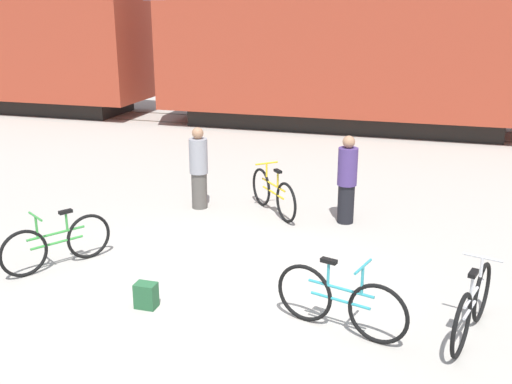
{
  "coord_description": "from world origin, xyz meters",
  "views": [
    {
      "loc": [
        2.7,
        -7.17,
        3.84
      ],
      "look_at": [
        0.29,
        1.07,
        1.1
      ],
      "focal_mm": 42.0,
      "sensor_mm": 36.0,
      "label": 1
    }
  ],
  "objects_px": {
    "person_in_grey": "(199,168)",
    "person_in_purple": "(347,180)",
    "bicycle_silver": "(472,306)",
    "bicycle_teal": "(340,302)",
    "freight_train": "(344,38)",
    "bicycle_yellow": "(273,193)",
    "backpack": "(146,295)",
    "bicycle_green": "(57,243)"
  },
  "relations": [
    {
      "from": "bicycle_teal",
      "to": "backpack",
      "type": "xyz_separation_m",
      "value": [
        -2.52,
        -0.11,
        -0.23
      ]
    },
    {
      "from": "bicycle_silver",
      "to": "bicycle_green",
      "type": "bearing_deg",
      "value": 176.62
    },
    {
      "from": "bicycle_yellow",
      "to": "freight_train",
      "type": "bearing_deg",
      "value": 89.99
    },
    {
      "from": "person_in_grey",
      "to": "backpack",
      "type": "distance_m",
      "value": 4.06
    },
    {
      "from": "freight_train",
      "to": "person_in_grey",
      "type": "height_order",
      "value": "freight_train"
    },
    {
      "from": "bicycle_silver",
      "to": "bicycle_green",
      "type": "relative_size",
      "value": 1.13
    },
    {
      "from": "bicycle_green",
      "to": "backpack",
      "type": "xyz_separation_m",
      "value": [
        1.84,
        -0.78,
        -0.21
      ]
    },
    {
      "from": "backpack",
      "to": "bicycle_teal",
      "type": "bearing_deg",
      "value": 2.55
    },
    {
      "from": "bicycle_teal",
      "to": "bicycle_yellow",
      "type": "bearing_deg",
      "value": 115.44
    },
    {
      "from": "bicycle_teal",
      "to": "person_in_grey",
      "type": "xyz_separation_m",
      "value": [
        -3.31,
        3.82,
        0.39
      ]
    },
    {
      "from": "bicycle_yellow",
      "to": "bicycle_silver",
      "type": "relative_size",
      "value": 0.83
    },
    {
      "from": "bicycle_yellow",
      "to": "person_in_purple",
      "type": "bearing_deg",
      "value": -4.47
    },
    {
      "from": "bicycle_teal",
      "to": "person_in_grey",
      "type": "relative_size",
      "value": 1.05
    },
    {
      "from": "bicycle_teal",
      "to": "bicycle_silver",
      "type": "height_order",
      "value": "bicycle_silver"
    },
    {
      "from": "bicycle_teal",
      "to": "bicycle_silver",
      "type": "relative_size",
      "value": 1.0
    },
    {
      "from": "freight_train",
      "to": "bicycle_green",
      "type": "xyz_separation_m",
      "value": [
        -2.5,
        -11.67,
        -2.4
      ]
    },
    {
      "from": "bicycle_teal",
      "to": "person_in_purple",
      "type": "relative_size",
      "value": 1.04
    },
    {
      "from": "bicycle_teal",
      "to": "bicycle_silver",
      "type": "bearing_deg",
      "value": 11.93
    },
    {
      "from": "person_in_purple",
      "to": "bicycle_yellow",
      "type": "bearing_deg",
      "value": -82.86
    },
    {
      "from": "bicycle_silver",
      "to": "backpack",
      "type": "xyz_separation_m",
      "value": [
        -4.04,
        -0.43,
        -0.23
      ]
    },
    {
      "from": "freight_train",
      "to": "person_in_grey",
      "type": "xyz_separation_m",
      "value": [
        -1.45,
        -8.52,
        -1.99
      ]
    },
    {
      "from": "bicycle_green",
      "to": "backpack",
      "type": "bearing_deg",
      "value": -23.01
    },
    {
      "from": "freight_train",
      "to": "person_in_purple",
      "type": "relative_size",
      "value": 22.76
    },
    {
      "from": "bicycle_teal",
      "to": "bicycle_yellow",
      "type": "distance_m",
      "value": 4.33
    },
    {
      "from": "bicycle_yellow",
      "to": "bicycle_green",
      "type": "distance_m",
      "value": 4.09
    },
    {
      "from": "bicycle_yellow",
      "to": "bicycle_silver",
      "type": "bearing_deg",
      "value": -46.71
    },
    {
      "from": "freight_train",
      "to": "bicycle_teal",
      "type": "bearing_deg",
      "value": -81.44
    },
    {
      "from": "bicycle_silver",
      "to": "person_in_grey",
      "type": "xyz_separation_m",
      "value": [
        -4.83,
        3.5,
        0.39
      ]
    },
    {
      "from": "freight_train",
      "to": "person_in_grey",
      "type": "bearing_deg",
      "value": -99.68
    },
    {
      "from": "bicycle_silver",
      "to": "backpack",
      "type": "relative_size",
      "value": 4.9
    },
    {
      "from": "bicycle_green",
      "to": "person_in_grey",
      "type": "height_order",
      "value": "person_in_grey"
    },
    {
      "from": "person_in_purple",
      "to": "backpack",
      "type": "bearing_deg",
      "value": -16.02
    },
    {
      "from": "bicycle_yellow",
      "to": "bicycle_green",
      "type": "relative_size",
      "value": 0.93
    },
    {
      "from": "freight_train",
      "to": "backpack",
      "type": "xyz_separation_m",
      "value": [
        -0.66,
        -12.45,
        -2.61
      ]
    },
    {
      "from": "person_in_grey",
      "to": "person_in_purple",
      "type": "xyz_separation_m",
      "value": [
        2.84,
        -0.02,
        0.01
      ]
    },
    {
      "from": "freight_train",
      "to": "bicycle_silver",
      "type": "xyz_separation_m",
      "value": [
        3.38,
        -12.02,
        -2.38
      ]
    },
    {
      "from": "bicycle_silver",
      "to": "person_in_grey",
      "type": "relative_size",
      "value": 1.05
    },
    {
      "from": "bicycle_green",
      "to": "person_in_grey",
      "type": "relative_size",
      "value": 0.93
    },
    {
      "from": "freight_train",
      "to": "backpack",
      "type": "distance_m",
      "value": 12.74
    },
    {
      "from": "freight_train",
      "to": "bicycle_teal",
      "type": "height_order",
      "value": "freight_train"
    },
    {
      "from": "bicycle_yellow",
      "to": "backpack",
      "type": "distance_m",
      "value": 4.08
    },
    {
      "from": "freight_train",
      "to": "bicycle_silver",
      "type": "bearing_deg",
      "value": -74.3
    }
  ]
}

